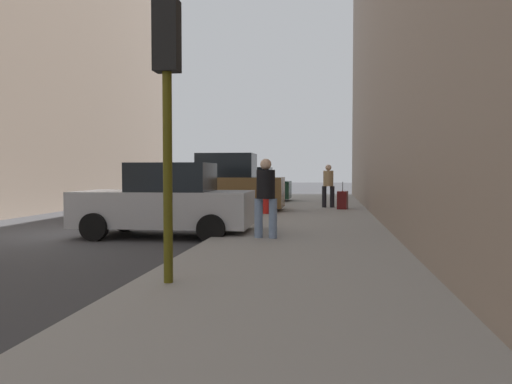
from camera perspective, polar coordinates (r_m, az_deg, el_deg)
The scene contains 10 objects.
ground_plane at distance 13.59m, azimuth -20.63°, elevation -4.49°, with size 120.00×120.00×0.00m, color #38383A.
sidewalk at distance 11.91m, azimuth 5.63°, elevation -4.93°, with size 4.00×40.00×0.15m, color gray.
parked_silver_sedan at distance 12.28m, azimuth -10.23°, elevation -1.11°, with size 4.23×2.11×1.79m.
parked_bronze_suv at distance 18.58m, azimuth -3.82°, elevation 0.65°, with size 4.63×2.12×2.25m.
parked_dark_green_sedan at distance 24.55m, azimuth -0.85°, elevation 0.64°, with size 4.20×2.06×1.79m.
fire_hydrant at distance 16.94m, azimuth 1.17°, elevation -1.32°, with size 0.42×0.22×0.70m.
traffic_light at distance 6.60m, azimuth -10.11°, elevation 12.57°, with size 0.32×0.32×3.60m.
pedestrian_in_tan_coat at distance 20.11m, azimuth 8.26°, elevation 0.97°, with size 0.52×0.45×1.71m.
pedestrian_in_jeans at distance 10.72m, azimuth 1.12°, elevation -0.20°, with size 0.52×0.44×1.71m.
rolling_suitcase at distance 19.38m, azimuth 9.87°, elevation -0.91°, with size 0.44×0.61×1.04m.
Camera 1 is at (6.54, -11.81, 1.58)m, focal length 35.00 mm.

